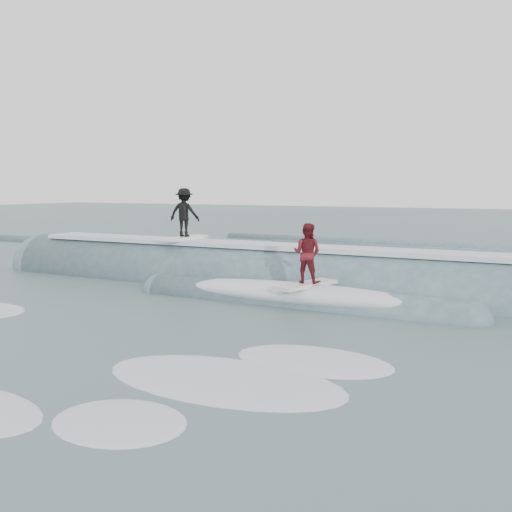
% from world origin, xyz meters
% --- Properties ---
extents(ground, '(160.00, 160.00, 0.00)m').
position_xyz_m(ground, '(0.00, 0.00, 0.00)').
color(ground, '#3C5258').
rests_on(ground, ground).
extents(breaking_wave, '(22.25, 4.10, 2.63)m').
position_xyz_m(breaking_wave, '(0.19, 6.64, 0.03)').
color(breaking_wave, '#3C5A65').
rests_on(breaking_wave, ground).
extents(surfer_black, '(1.15, 2.03, 1.75)m').
position_xyz_m(surfer_black, '(-3.25, 6.86, 2.23)').
color(surfer_black, white).
rests_on(surfer_black, ground).
extents(surfer_red, '(1.15, 2.07, 1.70)m').
position_xyz_m(surfer_red, '(2.14, 4.66, 1.32)').
color(surfer_red, silver).
rests_on(surfer_red, ground).
extents(whitewater, '(12.10, 6.52, 0.10)m').
position_xyz_m(whitewater, '(1.39, -1.69, 0.00)').
color(whitewater, silver).
rests_on(whitewater, ground).
extents(far_swells, '(38.49, 8.65, 0.80)m').
position_xyz_m(far_swells, '(-0.77, 17.65, 0.00)').
color(far_swells, '#3C5A65').
rests_on(far_swells, ground).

